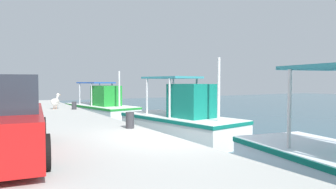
% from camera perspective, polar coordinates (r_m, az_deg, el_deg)
% --- Properties ---
extents(fishing_boat_nearest, '(6.69, 3.33, 2.87)m').
position_cam_1_polar(fishing_boat_nearest, '(20.38, -12.42, -2.15)').
color(fishing_boat_nearest, white).
rests_on(fishing_boat_nearest, ground).
extents(fishing_boat_second, '(5.58, 2.88, 3.06)m').
position_cam_1_polar(fishing_boat_second, '(11.79, 2.50, -5.03)').
color(fishing_boat_second, white).
rests_on(fishing_boat_second, ground).
extents(pelican, '(0.87, 0.77, 0.82)m').
position_cam_1_polar(pelican, '(16.95, -20.37, -1.24)').
color(pelican, tan).
rests_on(pelican, quay_pier).
extents(mooring_bollard_nearest, '(0.24, 0.24, 0.40)m').
position_cam_1_polar(mooring_bollard_nearest, '(16.44, -17.19, -1.99)').
color(mooring_bollard_nearest, '#333338').
rests_on(mooring_bollard_nearest, quay_pier).
extents(mooring_bollard_second, '(0.26, 0.26, 0.50)m').
position_cam_1_polar(mooring_bollard_second, '(9.50, -7.15, -4.80)').
color(mooring_bollard_second, '#333338').
rests_on(mooring_bollard_second, quay_pier).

